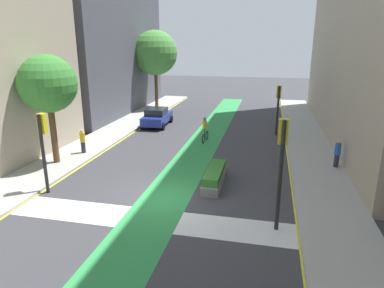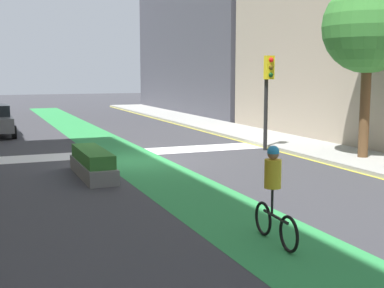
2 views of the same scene
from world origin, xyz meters
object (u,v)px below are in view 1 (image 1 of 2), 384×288
Objects in this scene: traffic_signal_near_right at (282,154)px; traffic_signal_near_left at (43,138)px; cyclist_in_lane at (205,129)px; car_blue_left_far at (157,117)px; traffic_signal_far_right at (278,101)px; pedestrian_sidewalk_left_a at (83,141)px; pedestrian_sidewalk_right_a at (337,153)px; street_tree_near at (48,84)px; street_tree_far at (155,53)px; median_planter at (215,177)px.

traffic_signal_near_right is 10.88m from traffic_signal_near_left.
traffic_signal_near_left is at bearing -119.52° from cyclist_in_lane.
cyclist_in_lane is (-5.00, 11.34, -2.09)m from traffic_signal_near_right.
traffic_signal_near_right is 18.50m from car_blue_left_far.
pedestrian_sidewalk_left_a is at bearing -146.84° from traffic_signal_far_right.
cyclist_in_lane is 8.54m from pedestrian_sidewalk_left_a.
traffic_signal_near_left reaches higher than pedestrian_sidewalk_left_a.
pedestrian_sidewalk_right_a is 16.85m from street_tree_near.
pedestrian_sidewalk_right_a is (8.42, -3.92, -0.01)m from cyclist_in_lane.
traffic_signal_near_left is 2.50× the size of pedestrian_sidewalk_left_a.
street_tree_far is (-12.82, 8.69, 3.24)m from traffic_signal_far_right.
cyclist_in_lane is 0.23× the size of street_tree_far.
cyclist_in_lane is 15.10m from street_tree_far.
street_tree_near reaches higher than traffic_signal_far_right.
median_planter is at bearing -150.47° from pedestrian_sidewalk_right_a.
traffic_signal_far_right is at bearing -34.14° from street_tree_far.
car_blue_left_far is 2.76× the size of pedestrian_sidewalk_left_a.
traffic_signal_far_right is 14.77m from pedestrian_sidewalk_left_a.
car_blue_left_far is at bearing 141.03° from cyclist_in_lane.
pedestrian_sidewalk_right_a is at bearing 24.08° from traffic_signal_near_left.
street_tree_far is at bearing 145.86° from traffic_signal_far_right.
cyclist_in_lane reaches higher than median_planter.
pedestrian_sidewalk_left_a is at bearing -103.68° from car_blue_left_far.
street_tree_far is at bearing 135.29° from pedestrian_sidewalk_right_a.
traffic_signal_near_left is 17.47m from traffic_signal_far_right.
traffic_signal_near_right is at bearing -114.72° from pedestrian_sidewalk_right_a.
cyclist_in_lane reaches higher than pedestrian_sidewalk_left_a.
cyclist_in_lane is at bearing -38.97° from car_blue_left_far.
car_blue_left_far is 0.68× the size of street_tree_near.
pedestrian_sidewalk_left_a is (-12.28, -8.02, -1.78)m from traffic_signal_far_right.
traffic_signal_near_right reaches higher than pedestrian_sidewalk_left_a.
traffic_signal_near_right is 13.68m from street_tree_near.
pedestrian_sidewalk_right_a is 23.19m from street_tree_far.
traffic_signal_near_right reaches higher than median_planter.
street_tree_near is (-2.76, -10.76, 3.96)m from car_blue_left_far.
pedestrian_sidewalk_right_a is at bearing 29.53° from median_planter.
car_blue_left_far is 0.52× the size of street_tree_far.
street_tree_near is at bearing -142.13° from traffic_signal_far_right.
pedestrian_sidewalk_left_a is (-2.13, -8.75, 0.13)m from car_blue_left_far.
traffic_signal_near_right is at bearing -28.71° from pedestrian_sidewalk_left_a.
traffic_signal_near_right is at bearing -5.61° from traffic_signal_near_left.
traffic_signal_near_right is 2.72× the size of pedestrian_sidewalk_right_a.
traffic_signal_near_left is at bearing -155.92° from pedestrian_sidewalk_right_a.
traffic_signal_near_left is 0.62× the size of street_tree_near.
street_tree_near is at bearing -139.15° from cyclist_in_lane.
traffic_signal_near_left is 6.01m from pedestrian_sidewalk_left_a.
cyclist_in_lane is at bearing 113.77° from traffic_signal_near_right.
pedestrian_sidewalk_right_a is at bearing 65.28° from traffic_signal_near_right.
traffic_signal_far_right is 0.90× the size of car_blue_left_far.
traffic_signal_near_right is at bearing -19.94° from street_tree_near.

